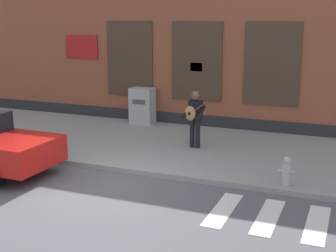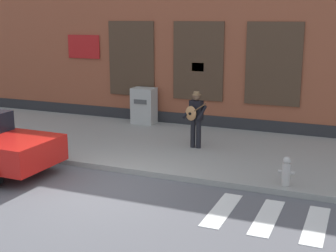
{
  "view_description": "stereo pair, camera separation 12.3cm",
  "coord_description": "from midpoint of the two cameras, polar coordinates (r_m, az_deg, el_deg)",
  "views": [
    {
      "loc": [
        5.34,
        -9.15,
        4.0
      ],
      "look_at": [
        1.0,
        1.46,
        1.31
      ],
      "focal_mm": 50.0,
      "sensor_mm": 36.0,
      "label": 1
    },
    {
      "loc": [
        5.45,
        -9.1,
        4.0
      ],
      "look_at": [
        1.0,
        1.46,
        1.31
      ],
      "focal_mm": 50.0,
      "sensor_mm": 36.0,
      "label": 2
    }
  ],
  "objects": [
    {
      "name": "building_backdrop",
      "position": [
        18.51,
        6.11,
        14.21
      ],
      "size": [
        28.0,
        4.06,
        8.72
      ],
      "color": "brown",
      "rests_on": "ground"
    },
    {
      "name": "busker",
      "position": [
        13.91,
        3.59,
        1.2
      ],
      "size": [
        0.72,
        0.59,
        1.71
      ],
      "color": "black",
      "rests_on": "sidewalk"
    },
    {
      "name": "ground_plane",
      "position": [
        11.33,
        -7.28,
        -7.6
      ],
      "size": [
        160.0,
        160.0,
        0.0
      ],
      "primitive_type": "plane",
      "color": "#56565B"
    },
    {
      "name": "utility_box",
      "position": [
        17.23,
        -2.74,
        2.48
      ],
      "size": [
        0.84,
        0.62,
        1.32
      ],
      "color": "#ADADA8",
      "rests_on": "sidewalk"
    },
    {
      "name": "sidewalk",
      "position": [
        14.61,
        0.32,
        -2.4
      ],
      "size": [
        28.0,
        5.42,
        0.15
      ],
      "color": "gray",
      "rests_on": "ground"
    },
    {
      "name": "fire_hydrant",
      "position": [
        11.29,
        14.54,
        -5.36
      ],
      "size": [
        0.38,
        0.2,
        0.7
      ],
      "color": "#B2ADA8",
      "rests_on": "sidewalk"
    }
  ]
}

